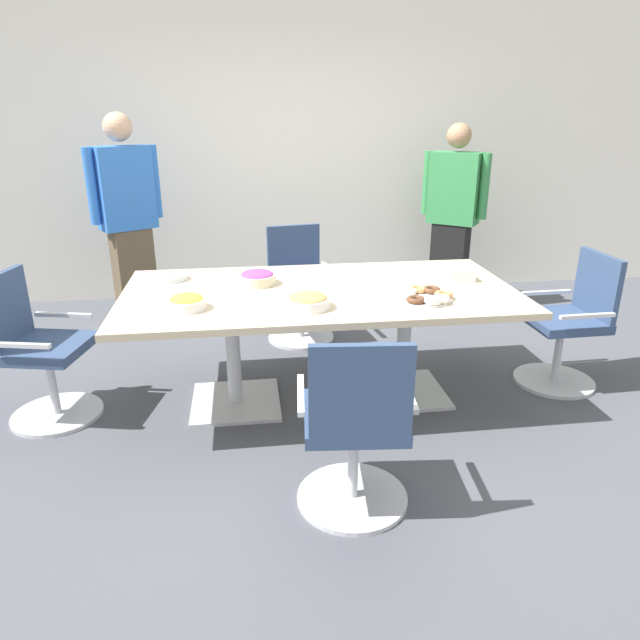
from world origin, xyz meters
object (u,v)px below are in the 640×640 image
object	(u,v)px
person_standing_0	(128,219)
snack_bowl_chips_yellow	(187,302)
person_standing_1	(453,215)
plate_stack	(170,277)
donut_platter	(424,296)
napkin_pile	(458,274)
office_chair_3	(299,290)
office_chair_0	(39,356)
snack_bowl_candy_mix	(257,277)
office_chair_2	(569,328)
office_chair_1	(355,433)
snack_bowl_cookies	(308,301)
conference_table	(320,309)

from	to	relation	value
person_standing_0	snack_bowl_chips_yellow	bearing A→B (deg)	77.63
person_standing_1	plate_stack	distance (m)	2.77
donut_platter	napkin_pile	distance (m)	0.50
person_standing_1	napkin_pile	bearing A→B (deg)	109.23
person_standing_0	office_chair_3	bearing A→B (deg)	128.52
office_chair_0	donut_platter	world-z (taller)	office_chair_0
person_standing_0	snack_bowl_candy_mix	distance (m)	1.79
person_standing_0	person_standing_1	size ratio (longest dim) A/B	1.05
office_chair_3	donut_platter	world-z (taller)	office_chair_3
person_standing_0	donut_platter	xyz separation A→B (m)	(1.98, -1.90, -0.16)
donut_platter	office_chair_2	bearing A→B (deg)	14.06
office_chair_1	office_chair_2	bearing A→B (deg)	38.90
snack_bowl_chips_yellow	snack_bowl_candy_mix	distance (m)	0.59
snack_bowl_chips_yellow	donut_platter	world-z (taller)	snack_bowl_chips_yellow
person_standing_1	plate_stack	world-z (taller)	person_standing_1
snack_bowl_cookies	office_chair_3	bearing A→B (deg)	86.56
person_standing_1	snack_bowl_candy_mix	xyz separation A→B (m)	(-1.84, -1.54, -0.08)
person_standing_0	office_chair_0	bearing A→B (deg)	48.96
conference_table	snack_bowl_candy_mix	xyz separation A→B (m)	(-0.38, 0.17, 0.17)
office_chair_1	snack_bowl_candy_mix	size ratio (longest dim) A/B	3.90
snack_bowl_chips_yellow	person_standing_1	bearing A→B (deg)	41.26
person_standing_0	donut_platter	distance (m)	2.75
office_chair_1	person_standing_1	distance (m)	3.20
office_chair_3	plate_stack	bearing A→B (deg)	30.71
person_standing_0	snack_bowl_candy_mix	world-z (taller)	person_standing_0
person_standing_1	snack_bowl_candy_mix	size ratio (longest dim) A/B	7.21
snack_bowl_chips_yellow	plate_stack	xyz separation A→B (m)	(-0.15, 0.60, -0.02)
person_standing_0	snack_bowl_candy_mix	xyz separation A→B (m)	(1.03, -1.46, -0.13)
person_standing_1	snack_bowl_cookies	size ratio (longest dim) A/B	6.88
conference_table	snack_bowl_chips_yellow	bearing A→B (deg)	-161.58
person_standing_0	office_chair_2	bearing A→B (deg)	121.86
office_chair_0	person_standing_0	size ratio (longest dim) A/B	0.51
person_standing_0	donut_platter	world-z (taller)	person_standing_0
office_chair_1	plate_stack	size ratio (longest dim) A/B	4.18
conference_table	snack_bowl_cookies	distance (m)	0.38
office_chair_2	snack_bowl_chips_yellow	bearing A→B (deg)	94.93
napkin_pile	office_chair_1	bearing A→B (deg)	-127.08
snack_bowl_chips_yellow	plate_stack	bearing A→B (deg)	104.41
office_chair_1	person_standing_0	xyz separation A→B (m)	(-1.42, 2.73, 0.52)
office_chair_3	person_standing_1	bearing A→B (deg)	-167.00
office_chair_1	napkin_pile	distance (m)	1.55
person_standing_1	snack_bowl_chips_yellow	xyz separation A→B (m)	(-2.25, -1.97, -0.08)
person_standing_0	snack_bowl_cookies	bearing A→B (deg)	92.84
plate_stack	office_chair_0	bearing A→B (deg)	-156.08
snack_bowl_cookies	office_chair_0	bearing A→B (deg)	168.33
office_chair_1	plate_stack	bearing A→B (deg)	128.73
office_chair_0	office_chair_1	size ratio (longest dim) A/B	1.00
office_chair_0	snack_bowl_cookies	bearing A→B (deg)	91.09
office_chair_2	person_standing_1	xyz separation A→B (m)	(-0.24, 1.70, 0.47)
office_chair_0	person_standing_1	distance (m)	3.63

